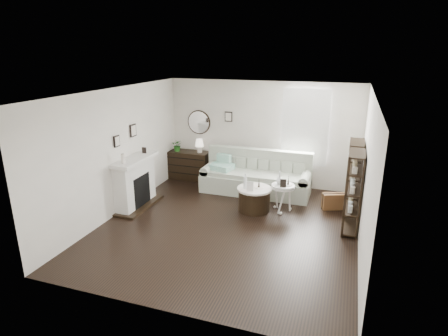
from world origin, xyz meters
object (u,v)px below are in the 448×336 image
(drum_table, at_px, (254,199))
(pedestal_table, at_px, (283,187))
(sofa, at_px, (256,179))
(dresser, at_px, (189,165))

(drum_table, height_order, pedestal_table, pedestal_table)
(sofa, distance_m, pedestal_table, 1.32)
(dresser, distance_m, pedestal_table, 3.19)
(sofa, height_order, pedestal_table, sofa)
(drum_table, bearing_deg, sofa, 102.08)
(drum_table, relative_size, pedestal_table, 1.23)
(sofa, height_order, dresser, sofa)
(sofa, distance_m, drum_table, 1.17)
(dresser, xyz_separation_m, pedestal_table, (2.87, -1.37, 0.18))
(dresser, distance_m, drum_table, 2.74)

